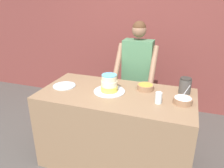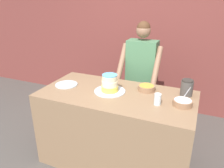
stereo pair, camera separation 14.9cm
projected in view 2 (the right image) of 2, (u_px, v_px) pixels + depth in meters
wall_back at (154, 33)px, 3.57m from camera, size 10.00×0.05×2.60m
counter at (116, 128)px, 2.52m from camera, size 1.67×0.83×0.89m
person_baker at (141, 69)px, 2.98m from camera, size 0.54×0.45×1.57m
cake at (110, 85)px, 2.37m from camera, size 0.34×0.34×0.20m
frosting_bowl_white at (183, 102)px, 2.08m from camera, size 0.19×0.19×0.18m
frosting_bowl_orange at (146, 88)px, 2.42m from camera, size 0.19×0.19×0.06m
drinking_glass at (158, 99)px, 2.09m from camera, size 0.07×0.07×0.11m
ceramic_plate at (66, 85)px, 2.57m from camera, size 0.26×0.26×0.01m
stoneware_jar at (187, 88)px, 2.28m from camera, size 0.13×0.13×0.17m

